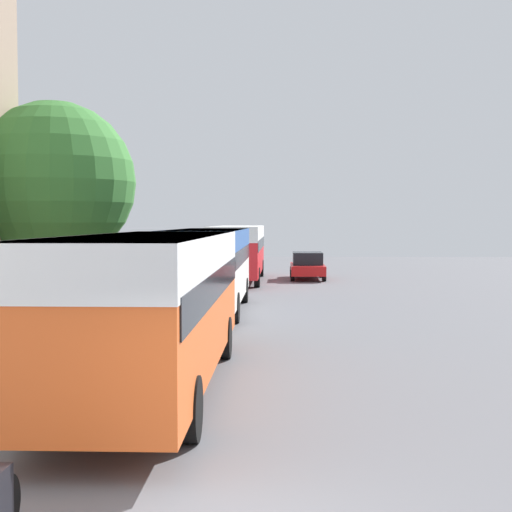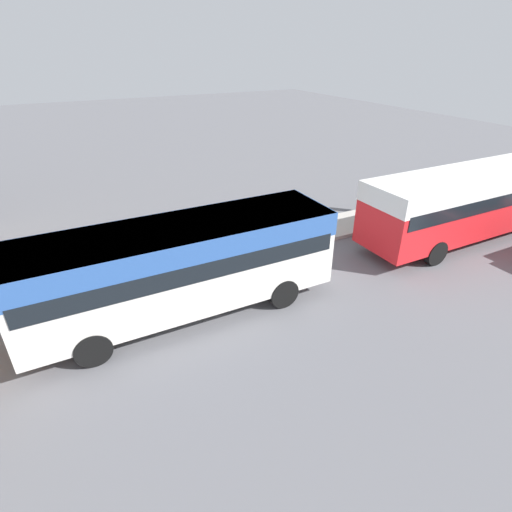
{
  "view_description": "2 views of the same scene",
  "coord_description": "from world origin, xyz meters",
  "px_view_note": "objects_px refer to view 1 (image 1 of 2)",
  "views": [
    {
      "loc": [
        0.71,
        -6.43,
        3.3
      ],
      "look_at": [
        -0.3,
        21.53,
        1.93
      ],
      "focal_mm": 50.0,
      "sensor_mm": 36.0,
      "label": 1
    },
    {
      "loc": [
        8.44,
        16.57,
        7.67
      ],
      "look_at": [
        -1.82,
        21.86,
        1.49
      ],
      "focal_mm": 28.0,
      "sensor_mm": 36.0,
      "label": 2
    }
  ],
  "objects_px": {
    "bus_lead": "(150,290)",
    "bus_following": "(209,258)",
    "bus_third_in_line": "(238,245)",
    "pedestrian_walking_away": "(183,264)",
    "pedestrian_near_curb": "(160,265)",
    "car_crossing": "(307,265)"
  },
  "relations": [
    {
      "from": "bus_lead",
      "to": "pedestrian_walking_away",
      "type": "distance_m",
      "value": 25.21
    },
    {
      "from": "bus_following",
      "to": "bus_third_in_line",
      "type": "bearing_deg",
      "value": 88.75
    },
    {
      "from": "bus_third_in_line",
      "to": "pedestrian_near_curb",
      "type": "relative_size",
      "value": 6.54
    },
    {
      "from": "bus_lead",
      "to": "bus_following",
      "type": "xyz_separation_m",
      "value": [
        -0.11,
        12.14,
        -0.02
      ]
    },
    {
      "from": "bus_lead",
      "to": "bus_following",
      "type": "distance_m",
      "value": 12.14
    },
    {
      "from": "pedestrian_walking_away",
      "to": "bus_following",
      "type": "bearing_deg",
      "value": -78.12
    },
    {
      "from": "bus_following",
      "to": "pedestrian_walking_away",
      "type": "bearing_deg",
      "value": 101.88
    },
    {
      "from": "bus_following",
      "to": "bus_lead",
      "type": "bearing_deg",
      "value": -89.5
    },
    {
      "from": "bus_lead",
      "to": "pedestrian_walking_away",
      "type": "height_order",
      "value": "bus_lead"
    },
    {
      "from": "car_crossing",
      "to": "pedestrian_near_curb",
      "type": "relative_size",
      "value": 2.62
    },
    {
      "from": "bus_lead",
      "to": "pedestrian_near_curb",
      "type": "bearing_deg",
      "value": 99.25
    },
    {
      "from": "car_crossing",
      "to": "bus_lead",
      "type": "bearing_deg",
      "value": 81.47
    },
    {
      "from": "pedestrian_walking_away",
      "to": "bus_lead",
      "type": "bearing_deg",
      "value": -83.57
    },
    {
      "from": "bus_third_in_line",
      "to": "pedestrian_walking_away",
      "type": "bearing_deg",
      "value": -175.8
    },
    {
      "from": "bus_third_in_line",
      "to": "pedestrian_near_curb",
      "type": "distance_m",
      "value": 4.51
    },
    {
      "from": "bus_following",
      "to": "pedestrian_walking_away",
      "type": "height_order",
      "value": "bus_following"
    },
    {
      "from": "car_crossing",
      "to": "pedestrian_near_curb",
      "type": "bearing_deg",
      "value": 23.76
    },
    {
      "from": "bus_following",
      "to": "bus_third_in_line",
      "type": "height_order",
      "value": "bus_third_in_line"
    },
    {
      "from": "pedestrian_walking_away",
      "to": "car_crossing",
      "type": "bearing_deg",
      "value": 14.61
    },
    {
      "from": "bus_third_in_line",
      "to": "bus_lead",
      "type": "bearing_deg",
      "value": -90.41
    },
    {
      "from": "bus_lead",
      "to": "car_crossing",
      "type": "bearing_deg",
      "value": 81.47
    },
    {
      "from": "car_crossing",
      "to": "pedestrian_walking_away",
      "type": "distance_m",
      "value": 7.07
    }
  ]
}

